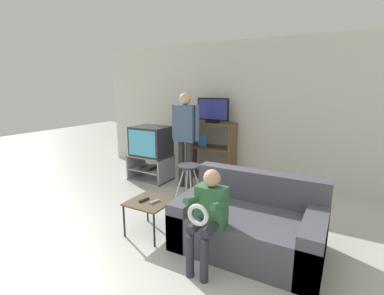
# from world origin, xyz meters

# --- Properties ---
(ground_plane) EXTENTS (18.00, 18.00, 0.00)m
(ground_plane) POSITION_xyz_m (0.00, 0.00, 0.00)
(ground_plane) COLOR beige
(wall_back) EXTENTS (6.40, 0.06, 2.60)m
(wall_back) POSITION_xyz_m (0.00, 3.63, 1.30)
(wall_back) COLOR silver
(wall_back) RESTS_ON ground_plane
(tv_stand) EXTENTS (0.77, 0.54, 0.48)m
(tv_stand) POSITION_xyz_m (-1.43, 2.65, 0.24)
(tv_stand) COLOR #939399
(tv_stand) RESTS_ON ground_plane
(television_main) EXTENTS (0.69, 0.54, 0.55)m
(television_main) POSITION_xyz_m (-1.42, 2.66, 0.76)
(television_main) COLOR #2D2D33
(television_main) RESTS_ON tv_stand
(media_shelf) EXTENTS (0.91, 0.42, 1.10)m
(media_shelf) POSITION_xyz_m (-0.48, 3.35, 0.56)
(media_shelf) COLOR brown
(media_shelf) RESTS_ON ground_plane
(television_flat) EXTENTS (0.64, 0.20, 0.46)m
(television_flat) POSITION_xyz_m (-0.44, 3.34, 1.32)
(television_flat) COLOR black
(television_flat) RESTS_ON media_shelf
(folding_stool) EXTENTS (0.37, 0.43, 0.66)m
(folding_stool) POSITION_xyz_m (-0.14, 1.88, 0.53)
(folding_stool) COLOR #B7B7BC
(folding_stool) RESTS_ON ground_plane
(snack_table) EXTENTS (0.49, 0.49, 0.42)m
(snack_table) POSITION_xyz_m (-0.18, 1.01, 0.37)
(snack_table) COLOR brown
(snack_table) RESTS_ON ground_plane
(remote_control_black) EXTENTS (0.06, 0.15, 0.02)m
(remote_control_black) POSITION_xyz_m (-0.24, 0.98, 0.43)
(remote_control_black) COLOR black
(remote_control_black) RESTS_ON snack_table
(remote_control_white) EXTENTS (0.07, 0.15, 0.02)m
(remote_control_white) POSITION_xyz_m (-0.10, 1.00, 0.43)
(remote_control_white) COLOR gray
(remote_control_white) RESTS_ON snack_table
(couch) EXTENTS (1.55, 0.97, 0.79)m
(couch) POSITION_xyz_m (0.97, 1.32, 0.27)
(couch) COLOR #4C4C56
(couch) RESTS_ON ground_plane
(person_standing_adult) EXTENTS (0.53, 0.20, 1.67)m
(person_standing_adult) POSITION_xyz_m (-0.63, 2.61, 1.02)
(person_standing_adult) COLOR #2D2D33
(person_standing_adult) RESTS_ON ground_plane
(person_seated_child) EXTENTS (0.33, 0.43, 0.99)m
(person_seated_child) POSITION_xyz_m (0.71, 0.77, 0.59)
(person_seated_child) COLOR #2D2D38
(person_seated_child) RESTS_ON ground_plane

